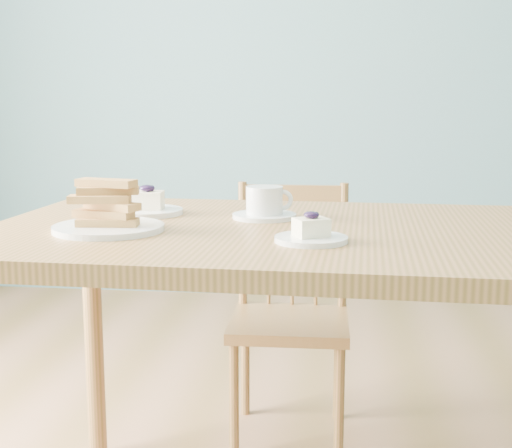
% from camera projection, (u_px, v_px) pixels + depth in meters
% --- Properties ---
extents(dining_table, '(1.56, 0.93, 0.82)m').
position_uv_depth(dining_table, '(313.00, 262.00, 1.67)').
color(dining_table, '#956338').
rests_on(dining_table, ground).
extents(dining_chair, '(0.39, 0.37, 0.84)m').
position_uv_depth(dining_chair, '(290.00, 309.00, 2.36)').
color(dining_chair, '#956338').
rests_on(dining_chair, ground).
extents(cheesecake_plate_near, '(0.15, 0.15, 0.06)m').
position_uv_depth(cheesecake_plate_near, '(311.00, 234.00, 1.48)').
color(cheesecake_plate_near, silver).
rests_on(cheesecake_plate_near, dining_table).
extents(cheesecake_plate_far, '(0.18, 0.18, 0.08)m').
position_uv_depth(cheesecake_plate_far, '(147.00, 207.00, 1.85)').
color(cheesecake_plate_far, silver).
rests_on(cheesecake_plate_far, dining_table).
extents(coffee_cup, '(0.16, 0.16, 0.08)m').
position_uv_depth(coffee_cup, '(265.00, 205.00, 1.78)').
color(coffee_cup, silver).
rests_on(coffee_cup, dining_table).
extents(biscotti_plate, '(0.25, 0.25, 0.12)m').
position_uv_depth(biscotti_plate, '(108.00, 215.00, 1.60)').
color(biscotti_plate, silver).
rests_on(biscotti_plate, dining_table).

